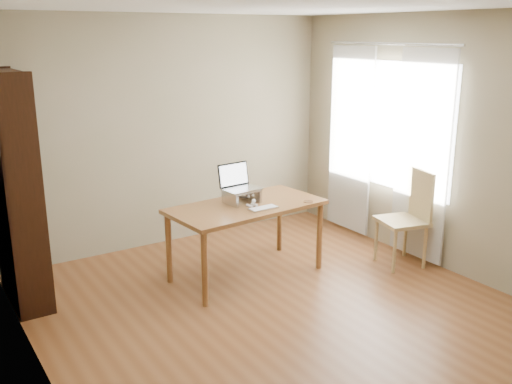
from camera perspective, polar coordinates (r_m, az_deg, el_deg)
name	(u,v)px	position (r m, az deg, el deg)	size (l,w,h in m)	color
room	(289,170)	(4.72, 3.34, 2.26)	(4.04, 4.54, 2.64)	brown
bookshelf	(16,190)	(5.47, -22.87, 0.19)	(0.30, 0.90, 2.10)	black
curtains	(384,146)	(6.55, 12.65, 4.52)	(0.03, 1.90, 2.25)	silver
desk	(246,213)	(5.67, -0.99, -2.11)	(1.59, 0.89, 0.75)	brown
laptop_stand	(242,195)	(5.69, -1.42, -0.27)	(0.32, 0.25, 0.13)	silver
laptop	(239,183)	(5.71, -1.76, 0.95)	(0.37, 0.32, 0.25)	silver
keyboard	(263,208)	(5.50, 0.74, -1.64)	(0.29, 0.13, 0.02)	silver
coaster	(308,202)	(5.76, 5.25, -0.96)	(0.10, 0.10, 0.01)	brown
cat	(240,197)	(5.72, -1.64, -0.46)	(0.23, 0.47, 0.13)	#4D433C
chair	(408,214)	(6.22, 14.91, -2.10)	(0.55, 0.55, 1.02)	tan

